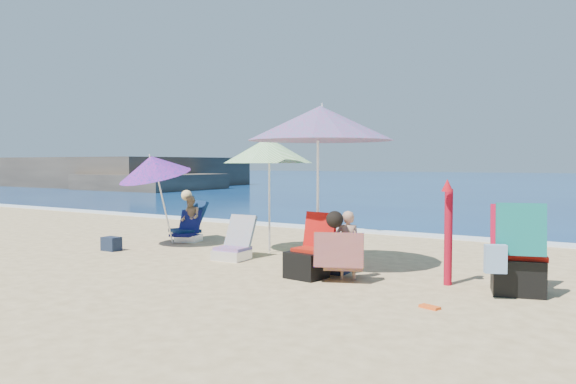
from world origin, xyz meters
The scene contains 18 objects.
ground centered at (0.00, 0.00, 0.00)m, with size 120.00×120.00×0.00m.
foam centered at (0.00, 5.10, 0.02)m, with size 120.00×0.50×0.04m.
headland centered at (-27.29, 19.73, 0.57)m, with size 20.50×11.50×2.60m.
umbrella_turquoise centered at (0.48, 0.63, 2.13)m, with size 2.13×2.13×2.42m.
umbrella_striped centered at (-1.01, 1.49, 1.77)m, with size 1.77×1.77×2.03m.
umbrella_blue centered at (-3.23, 0.96, 1.50)m, with size 1.58×1.62×1.83m.
furled_umbrella centered at (2.35, 0.60, 0.75)m, with size 0.18×0.30×1.36m.
chair_navy centered at (-3.16, 1.81, 0.16)m, with size 0.57×0.71×0.61m.
chair_rainbow centered at (-1.15, 0.70, 0.19)m, with size 0.54×0.67×0.70m.
camp_chair_left centered at (0.62, 0.08, 0.26)m, with size 0.61×0.62×0.88m.
camp_chair_right centered at (3.19, 0.56, 0.40)m, with size 0.74×1.05×1.11m.
person_center centered at (1.11, 0.14, 0.45)m, with size 0.71×0.77×0.94m.
person_left centered at (-3.25, 1.99, 0.46)m, with size 0.71×0.87×1.01m.
bag_navy_a centered at (-3.52, 0.22, 0.12)m, with size 0.31×0.23×0.24m.
bag_tan centered at (-1.44, 1.03, 0.10)m, with size 0.29×0.25×0.21m.
bag_navy_b centered at (0.75, 0.54, 0.16)m, with size 0.44×0.35×0.31m.
bag_black_b centered at (0.82, 0.49, 0.09)m, with size 0.24×0.18×0.17m.
orange_item centered at (2.53, -0.63, 0.02)m, with size 0.24×0.16×0.03m.
Camera 1 is at (4.41, -6.45, 1.56)m, focal length 34.96 mm.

